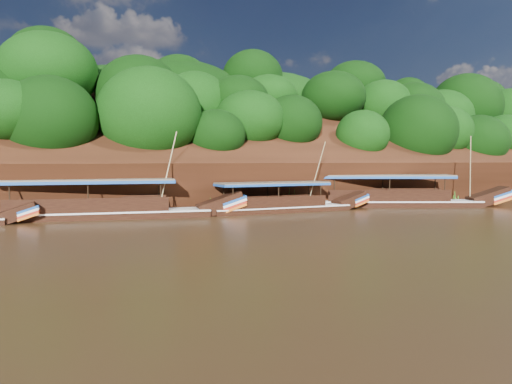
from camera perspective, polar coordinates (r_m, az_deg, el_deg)
ground at (r=31.83m, az=8.15°, el=-3.55°), size 160.00×160.00×0.00m
riverbank at (r=52.33m, az=-5.00°, el=1.37°), size 120.00×30.06×19.40m
boat_0 at (r=44.64m, az=16.78°, el=-0.81°), size 16.30×8.59×6.47m
boat_1 at (r=38.59m, az=3.79°, el=-1.48°), size 13.30×2.61×5.81m
boat_2 at (r=35.53m, az=-15.64°, el=-1.91°), size 17.23×4.67×6.48m
reeds at (r=39.23m, az=-2.59°, el=-0.87°), size 50.41×2.52×2.14m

